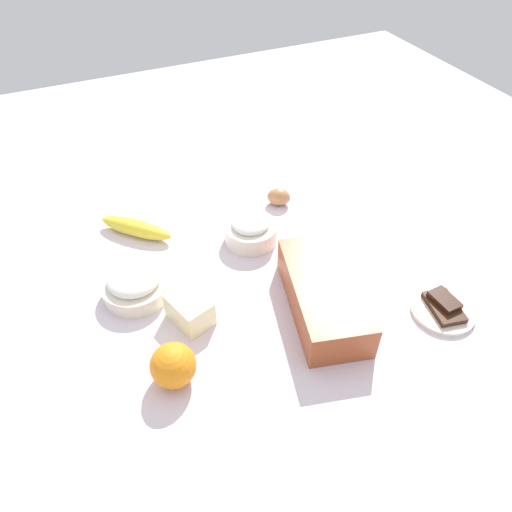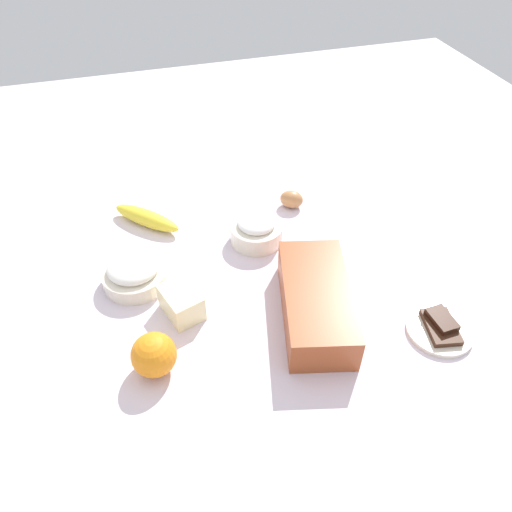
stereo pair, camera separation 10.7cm
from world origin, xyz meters
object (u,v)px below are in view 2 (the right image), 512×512
Objects in this scene: flour_bowl at (134,272)px; sugar_bowl at (256,230)px; chocolate_plate at (440,328)px; egg_near_butter at (292,199)px; orange_fruit at (154,355)px; loaf_pan at (316,301)px; butter_block at (181,303)px; banana at (147,218)px.

flour_bowl is 0.30m from sugar_bowl.
chocolate_plate is at bearing -143.91° from sugar_bowl.
egg_near_butter is (0.10, -0.12, -0.01)m from sugar_bowl.
orange_fruit is at bearing -177.05° from flour_bowl.
sugar_bowl is at bearing -78.25° from flour_bowl.
sugar_bowl is (0.06, -0.29, 0.00)m from flour_bowl.
orange_fruit is (-0.04, 0.33, -0.00)m from loaf_pan.
banana is at bearing 6.13° from butter_block.
loaf_pan reaches higher than sugar_bowl.
chocolate_plate is at bearing -102.60° from loaf_pan.
banana is at bearing -14.12° from flour_bowl.
sugar_bowl is (0.26, 0.05, -0.01)m from loaf_pan.
flour_bowl is 1.13× the size of sugar_bowl.
loaf_pan reaches higher than egg_near_butter.
orange_fruit is 0.92× the size of butter_block.
loaf_pan is 0.33m from orange_fruit.
butter_block is 0.52m from chocolate_plate.
flour_bowl is at bearing 2.95° from orange_fruit.
flour_bowl is 0.45m from egg_near_butter.
chocolate_plate is at bearing -97.54° from orange_fruit.
loaf_pan is at bearing -107.76° from butter_block.
butter_block is at bearing 68.02° from chocolate_plate.
banana is 3.16× the size of egg_near_butter.
banana is at bearing 45.55° from chocolate_plate.
butter_block is 0.69× the size of chocolate_plate.
orange_fruit reaches higher than loaf_pan.
loaf_pan is at bearing 63.40° from chocolate_plate.
butter_block is at bearing -30.11° from orange_fruit.
orange_fruit is (-0.24, -0.01, 0.01)m from flour_bowl.
flour_bowl is (0.20, 0.34, -0.01)m from loaf_pan.
orange_fruit is at bearing 110.64° from loaf_pan.
sugar_bowl is 0.97× the size of chocolate_plate.
banana is 0.43m from orange_fruit.
chocolate_plate is (-0.31, -0.56, -0.02)m from flour_bowl.
flour_bowl reaches higher than butter_block.
flour_bowl is 1.09× the size of chocolate_plate.
sugar_bowl is at bearing -50.15° from butter_block.
orange_fruit is at bearing 136.59° from sugar_bowl.
orange_fruit is 0.64× the size of chocolate_plate.
chocolate_plate is at bearing -111.98° from butter_block.
banana is 2.28× the size of orange_fruit.
butter_block reaches higher than banana.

